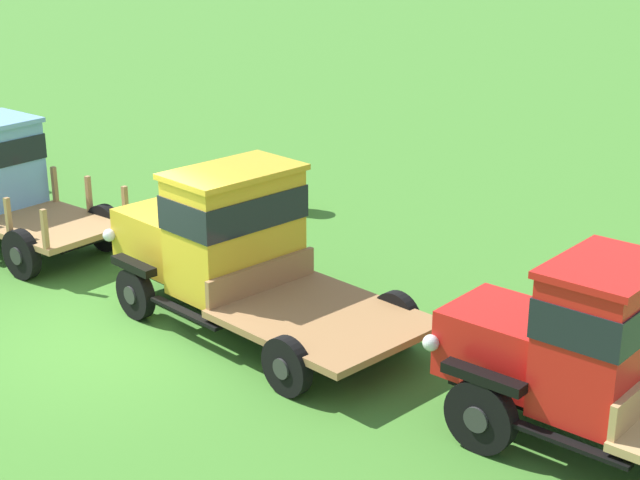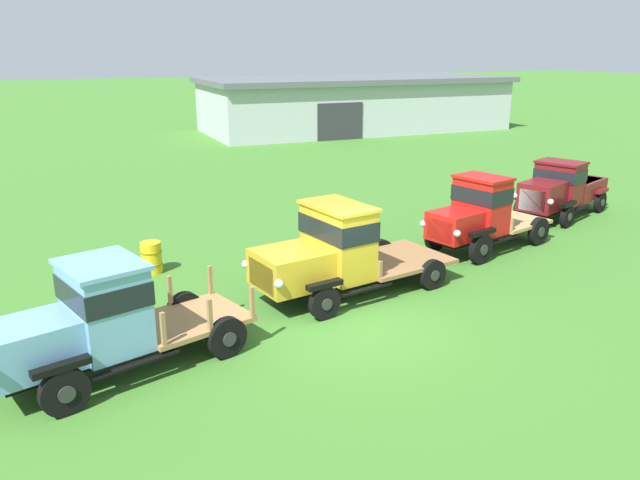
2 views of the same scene
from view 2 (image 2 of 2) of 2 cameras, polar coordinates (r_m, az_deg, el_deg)
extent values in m
plane|color=#3D7528|center=(13.88, 3.22, -7.75)|extent=(240.00, 240.00, 0.00)
cube|color=#B2B7BC|center=(46.68, 3.15, 12.12)|extent=(21.35, 8.74, 3.43)
cube|color=#565B60|center=(46.55, 3.19, 14.45)|extent=(21.95, 9.54, 0.36)
cube|color=#2D2D33|center=(41.39, 1.85, 10.77)|extent=(3.20, 0.08, 2.40)
cylinder|color=black|center=(11.39, -22.31, -12.74)|extent=(0.85, 0.41, 0.83)
cylinder|color=#2D2D2D|center=(11.30, -22.13, -12.96)|extent=(0.29, 0.11, 0.29)
cylinder|color=black|center=(12.87, -24.78, -9.49)|extent=(0.85, 0.41, 0.83)
cylinder|color=#2D2D2D|center=(12.96, -24.91, -9.32)|extent=(0.29, 0.11, 0.29)
cylinder|color=black|center=(12.49, -8.51, -8.81)|extent=(0.85, 0.41, 0.83)
cylinder|color=#2D2D2D|center=(12.40, -8.25, -8.98)|extent=(0.29, 0.11, 0.29)
cylinder|color=black|center=(13.85, -12.29, -6.32)|extent=(0.85, 0.41, 0.83)
cylinder|color=#2D2D2D|center=(13.94, -12.50, -6.18)|extent=(0.29, 0.11, 0.29)
cube|color=black|center=(12.48, -17.30, -9.05)|extent=(4.56, 2.20, 0.12)
cube|color=#70A3D1|center=(11.83, -25.02, -8.83)|extent=(1.81, 1.59, 0.86)
cube|color=black|center=(11.17, -22.58, -10.65)|extent=(0.97, 0.47, 0.12)
cube|color=black|center=(12.68, -25.04, -7.60)|extent=(0.97, 0.47, 0.12)
cube|color=#70A3D1|center=(12.04, -19.02, -5.81)|extent=(1.58, 1.79, 1.56)
cube|color=black|center=(11.91, -19.18, -4.25)|extent=(1.63, 1.83, 0.44)
cube|color=#70A3D1|center=(11.76, -19.40, -2.11)|extent=(1.71, 1.89, 0.08)
cube|color=black|center=(11.73, -16.50, -10.86)|extent=(1.64, 0.62, 0.05)
cube|color=black|center=(13.14, -19.54, -8.00)|extent=(1.64, 0.62, 0.05)
cube|color=#9E7547|center=(12.94, -11.79, -7.09)|extent=(2.55, 2.26, 0.10)
cube|color=#9E7547|center=(11.73, -14.15, -7.89)|extent=(0.10, 0.10, 0.64)
cube|color=#9E7547|center=(13.11, -17.34, -5.44)|extent=(0.10, 0.10, 0.64)
cube|color=#9E7547|center=(12.14, -10.04, -6.75)|extent=(0.10, 0.10, 0.64)
cube|color=#9E7547|center=(13.47, -13.56, -4.51)|extent=(0.10, 0.10, 0.64)
cube|color=#9E7547|center=(12.60, -6.23, -5.66)|extent=(0.10, 0.10, 0.64)
cube|color=#9E7547|center=(13.89, -10.01, -3.61)|extent=(0.10, 0.10, 0.64)
cylinder|color=black|center=(13.99, 0.42, -5.78)|extent=(0.79, 0.31, 0.78)
cylinder|color=#2D2D2D|center=(13.92, 0.66, -5.91)|extent=(0.27, 0.08, 0.27)
cylinder|color=black|center=(15.62, -3.84, -3.30)|extent=(0.79, 0.31, 0.78)
cylinder|color=#2D2D2D|center=(15.71, -4.02, -3.19)|extent=(0.27, 0.08, 0.27)
cylinder|color=black|center=(15.94, 10.25, -3.13)|extent=(0.79, 0.31, 0.78)
cylinder|color=#2D2D2D|center=(15.87, 10.50, -3.23)|extent=(0.27, 0.08, 0.27)
cylinder|color=black|center=(17.39, 5.56, -1.19)|extent=(0.79, 0.31, 0.78)
cylinder|color=#2D2D2D|center=(17.46, 5.35, -1.10)|extent=(0.27, 0.08, 0.27)
cube|color=black|center=(15.60, 3.08, -3.01)|extent=(4.92, 1.98, 0.12)
cube|color=gold|center=(14.48, -2.65, -2.58)|extent=(1.83, 1.71, 0.86)
cube|color=silver|center=(14.14, -5.32, -3.32)|extent=(0.26, 1.13, 0.64)
sphere|color=silver|center=(13.48, -3.78, -4.04)|extent=(0.20, 0.20, 0.20)
sphere|color=silver|center=(14.76, -6.80, -2.20)|extent=(0.20, 0.20, 0.20)
cube|color=black|center=(13.83, 0.43, -4.11)|extent=(0.91, 0.36, 0.12)
cube|color=black|center=(15.48, -3.87, -1.78)|extent=(0.91, 0.36, 0.12)
cube|color=gold|center=(15.03, 1.64, -0.14)|extent=(1.36, 1.98, 1.69)
cube|color=black|center=(14.92, 1.66, 1.26)|extent=(1.41, 2.03, 0.47)
cube|color=gold|center=(14.79, 1.67, 3.14)|extent=(1.48, 2.08, 0.08)
cube|color=black|center=(14.64, 4.25, -4.51)|extent=(1.47, 0.40, 0.05)
cube|color=black|center=(16.17, -0.15, -2.31)|extent=(1.47, 0.40, 0.05)
cube|color=olive|center=(16.34, 6.81, -1.74)|extent=(2.91, 2.53, 0.10)
cube|color=olive|center=(15.53, 3.33, -1.78)|extent=(0.43, 1.95, 0.44)
cylinder|color=black|center=(18.06, 14.51, -0.80)|extent=(0.89, 0.41, 0.87)
cylinder|color=#2D2D2D|center=(18.00, 14.78, -0.89)|extent=(0.30, 0.11, 0.30)
cylinder|color=black|center=(19.04, 10.59, 0.38)|extent=(0.89, 0.41, 0.87)
cylinder|color=#2D2D2D|center=(19.11, 10.34, 0.46)|extent=(0.30, 0.11, 0.30)
cylinder|color=black|center=(20.32, 19.35, 0.76)|extent=(0.89, 0.41, 0.87)
cylinder|color=#2D2D2D|center=(20.26, 19.61, 0.69)|extent=(0.30, 0.11, 0.30)
cylinder|color=black|center=(21.19, 15.62, 1.76)|extent=(0.89, 0.41, 0.87)
cylinder|color=#2D2D2D|center=(21.25, 15.38, 1.82)|extent=(0.30, 0.11, 0.30)
cube|color=black|center=(19.55, 15.02, 0.78)|extent=(4.17, 1.95, 0.12)
cube|color=red|center=(18.24, 12.21, 1.32)|extent=(1.58, 1.46, 0.81)
cube|color=silver|center=(17.78, 10.90, 0.85)|extent=(0.30, 0.89, 0.61)
sphere|color=silver|center=(17.38, 12.42, 0.59)|extent=(0.20, 0.20, 0.20)
sphere|color=silver|center=(18.14, 9.42, 1.47)|extent=(0.20, 0.20, 0.20)
cube|color=black|center=(17.92, 14.62, 0.67)|extent=(1.02, 0.46, 0.12)
cube|color=black|center=(18.91, 10.67, 1.79)|extent=(1.02, 0.46, 0.12)
cube|color=red|center=(19.02, 14.51, 3.06)|extent=(1.33, 1.66, 1.60)
cube|color=black|center=(18.94, 14.59, 4.12)|extent=(1.38, 1.70, 0.45)
cube|color=red|center=(18.84, 14.70, 5.54)|extent=(1.45, 1.75, 0.08)
cube|color=black|center=(18.88, 16.43, 0.01)|extent=(1.37, 0.50, 0.05)
cube|color=black|center=(19.80, 12.64, 1.09)|extent=(1.37, 0.50, 0.05)
cube|color=tan|center=(20.44, 16.99, 1.64)|extent=(2.48, 2.18, 0.10)
cube|color=tan|center=(19.57, 15.34, 1.80)|extent=(0.49, 1.53, 0.44)
cylinder|color=black|center=(22.64, 21.65, 2.00)|extent=(0.78, 0.46, 0.77)
cylinder|color=#2D2D2D|center=(22.60, 21.89, 1.95)|extent=(0.26, 0.13, 0.27)
cylinder|color=black|center=(23.30, 17.88, 2.80)|extent=(0.78, 0.46, 0.77)
cylinder|color=#2D2D2D|center=(23.35, 17.65, 2.85)|extent=(0.26, 0.13, 0.27)
cylinder|color=black|center=(25.22, 24.23, 3.16)|extent=(0.78, 0.46, 0.77)
cylinder|color=#2D2D2D|center=(25.19, 24.45, 3.12)|extent=(0.26, 0.13, 0.27)
cylinder|color=black|center=(25.82, 20.77, 3.87)|extent=(0.78, 0.46, 0.77)
cylinder|color=#2D2D2D|center=(25.86, 20.56, 3.91)|extent=(0.26, 0.13, 0.27)
cube|color=black|center=(24.09, 21.07, 3.13)|extent=(4.19, 2.42, 0.12)
cube|color=maroon|center=(22.62, 19.65, 3.82)|extent=(1.82, 1.65, 0.95)
cube|color=silver|center=(22.00, 18.84, 3.42)|extent=(0.40, 0.88, 0.72)
sphere|color=silver|center=(21.72, 20.33, 3.29)|extent=(0.20, 0.20, 0.20)
sphere|color=silver|center=(22.24, 17.39, 3.89)|extent=(0.20, 0.20, 0.20)
cube|color=black|center=(22.54, 21.77, 3.06)|extent=(0.89, 0.52, 0.12)
cube|color=black|center=(23.21, 17.98, 3.84)|extent=(0.89, 0.52, 0.12)
cube|color=maroon|center=(23.69, 21.02, 4.85)|extent=(1.50, 1.76, 1.43)
cube|color=black|center=(23.63, 21.10, 5.61)|extent=(1.56, 1.80, 0.40)
cube|color=maroon|center=(23.56, 21.21, 6.64)|extent=(1.62, 1.86, 0.08)
cube|color=black|center=(23.65, 22.72, 2.64)|extent=(1.38, 0.67, 0.05)
cube|color=black|center=(24.28, 19.15, 3.38)|extent=(1.38, 0.67, 0.05)
cube|color=maroon|center=(25.14, 22.34, 4.46)|extent=(2.43, 2.19, 0.67)
cube|color=black|center=(25.08, 22.42, 5.14)|extent=(2.05, 1.85, 0.06)
cube|color=maroon|center=(25.13, 24.35, 4.12)|extent=(0.85, 0.50, 0.12)
cube|color=maroon|center=(25.73, 20.87, 4.80)|extent=(0.85, 0.50, 0.12)
cylinder|color=gold|center=(17.41, -15.16, -1.55)|extent=(0.55, 0.55, 0.86)
cylinder|color=#896E0F|center=(17.36, -15.20, -1.01)|extent=(0.58, 0.58, 0.03)
cylinder|color=#896E0F|center=(17.47, -15.11, -2.08)|extent=(0.58, 0.58, 0.03)
camera|label=1|loc=(18.89, 47.64, 12.14)|focal=55.00mm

